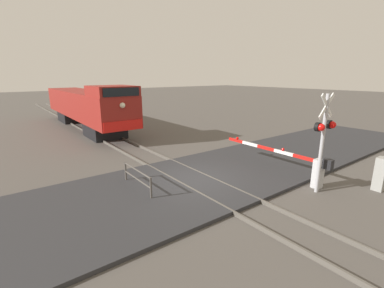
{
  "coord_description": "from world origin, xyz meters",
  "views": [
    {
      "loc": [
        -6.77,
        -8.72,
        4.59
      ],
      "look_at": [
        0.98,
        1.51,
        1.27
      ],
      "focal_mm": 25.13,
      "sensor_mm": 36.0,
      "label": 1
    }
  ],
  "objects_px": {
    "crossing_gate": "(303,164)",
    "utility_cabinet": "(381,174)",
    "locomotive": "(86,106)",
    "guard_railing": "(137,177)",
    "crossing_signal": "(324,133)"
  },
  "relations": [
    {
      "from": "crossing_gate",
      "to": "utility_cabinet",
      "type": "distance_m",
      "value": 2.95
    },
    {
      "from": "locomotive",
      "to": "guard_railing",
      "type": "bearing_deg",
      "value": -99.44
    },
    {
      "from": "crossing_signal",
      "to": "utility_cabinet",
      "type": "relative_size",
      "value": 2.85
    },
    {
      "from": "locomotive",
      "to": "guard_railing",
      "type": "relative_size",
      "value": 7.01
    },
    {
      "from": "crossing_signal",
      "to": "crossing_gate",
      "type": "bearing_deg",
      "value": 65.61
    },
    {
      "from": "crossing_signal",
      "to": "guard_railing",
      "type": "relative_size",
      "value": 1.68
    },
    {
      "from": "crossing_gate",
      "to": "locomotive",
      "type": "bearing_deg",
      "value": 101.5
    },
    {
      "from": "locomotive",
      "to": "crossing_gate",
      "type": "bearing_deg",
      "value": -78.5
    },
    {
      "from": "locomotive",
      "to": "crossing_gate",
      "type": "relative_size",
      "value": 2.89
    },
    {
      "from": "locomotive",
      "to": "utility_cabinet",
      "type": "relative_size",
      "value": 11.88
    },
    {
      "from": "locomotive",
      "to": "utility_cabinet",
      "type": "xyz_separation_m",
      "value": [
        5.49,
        -20.5,
        -1.29
      ]
    },
    {
      "from": "crossing_signal",
      "to": "utility_cabinet",
      "type": "distance_m",
      "value": 3.15
    },
    {
      "from": "crossing_gate",
      "to": "utility_cabinet",
      "type": "xyz_separation_m",
      "value": [
        1.79,
        -2.34,
        -0.14
      ]
    },
    {
      "from": "crossing_gate",
      "to": "guard_railing",
      "type": "distance_m",
      "value": 7.06
    },
    {
      "from": "utility_cabinet",
      "to": "guard_railing",
      "type": "height_order",
      "value": "utility_cabinet"
    }
  ]
}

